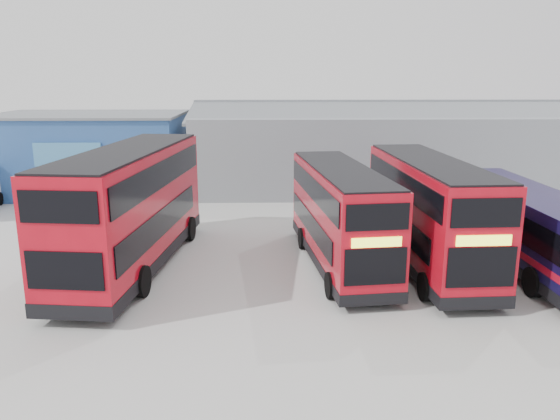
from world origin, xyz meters
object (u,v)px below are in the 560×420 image
(double_decker_left, at_px, (131,210))
(single_decker_blue, at_px, (527,229))
(office_block, at_px, (90,152))
(double_decker_centre, at_px, (340,218))
(double_decker_right, at_px, (428,214))
(maintenance_shed, at_px, (412,147))

(double_decker_left, distance_m, single_decker_blue, 15.78)
(office_block, distance_m, double_decker_centre, 21.21)
(double_decker_left, bearing_deg, double_decker_right, -173.72)
(double_decker_centre, bearing_deg, single_decker_blue, -7.81)
(double_decker_left, xyz_separation_m, double_decker_right, (11.76, 0.00, -0.24))
(double_decker_right, bearing_deg, single_decker_blue, -4.03)
(double_decker_centre, bearing_deg, maintenance_shed, 60.74)
(office_block, height_order, double_decker_left, office_block)
(double_decker_centre, bearing_deg, double_decker_left, 174.36)
(double_decker_left, height_order, single_decker_blue, double_decker_left)
(double_decker_centre, distance_m, single_decker_blue, 7.52)
(office_block, xyz_separation_m, double_decker_left, (6.40, -15.41, -0.19))
(maintenance_shed, distance_m, double_decker_left, 23.39)
(maintenance_shed, xyz_separation_m, double_decker_left, (-15.60, -17.42, -0.22))
(double_decker_centre, xyz_separation_m, double_decker_right, (3.50, -0.09, 0.14))
(double_decker_left, bearing_deg, single_decker_blue, -174.11)
(office_block, bearing_deg, double_decker_centre, -46.26)
(office_block, height_order, maintenance_shed, maintenance_shed)
(maintenance_shed, xyz_separation_m, double_decker_right, (-3.84, -17.42, -0.45))
(office_block, xyz_separation_m, single_decker_blue, (22.16, -15.52, -1.06))
(double_decker_right, bearing_deg, office_block, 137.17)
(single_decker_blue, bearing_deg, maintenance_shed, -90.69)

